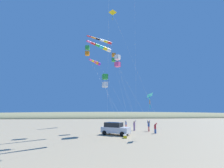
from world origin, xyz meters
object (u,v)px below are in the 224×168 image
Objects in this scene: person_adult_flyer at (149,125)px; kite_windsock_teal_far_right at (96,62)px; parked_car at (115,128)px; person_child_grey_jacket at (155,128)px; cooler_box at (125,137)px; kite_box_purple_drifting at (118,61)px; person_child_green_jacket at (126,124)px; kite_delta_white_trailing at (113,14)px; kite_delta_small_distant at (149,96)px; kite_box_striped_overhead at (114,58)px; kite_windsock_checkered_midright at (103,41)px; kite_windsock_yellow_midlevel at (102,47)px; kite_box_green_low_center at (105,81)px; kite_box_long_streamer_left at (87,51)px; person_bystander_far at (134,125)px.

person_adult_flyer is 0.12× the size of kite_windsock_teal_far_right.
parked_car is 2.75× the size of person_child_grey_jacket.
person_adult_flyer reaches higher than cooler_box.
kite_box_purple_drifting is (1.99, -5.92, 11.37)m from person_adult_flyer.
person_child_green_jacket is 17.77m from kite_windsock_teal_far_right.
kite_delta_white_trailing is 17.61m from kite_windsock_teal_far_right.
kite_delta_small_distant is at bearing 2.21° from person_child_green_jacket.
kite_box_striped_overhead reaches higher than kite_box_purple_drifting.
kite_windsock_checkered_midright reaches higher than parked_car.
kite_box_green_low_center is at bearing 172.11° from kite_windsock_yellow_midlevel.
kite_box_long_streamer_left is (-1.55, -4.72, 13.20)m from parked_car.
person_child_green_jacket is 0.12× the size of kite_windsock_yellow_midlevel.
kite_windsock_checkered_midright is at bearing 74.49° from kite_box_long_streamer_left.
kite_box_purple_drifting is 0.70× the size of kite_delta_white_trailing.
cooler_box is 0.32× the size of person_adult_flyer.
person_adult_flyer is at bearing 63.87° from person_bystander_far.
person_child_grey_jacket is 17.52m from kite_box_long_streamer_left.
kite_windsock_teal_far_right is (-14.00, -1.33, 0.69)m from kite_windsock_checkered_midright.
person_child_grey_jacket is 0.10× the size of kite_windsock_checkered_midright.
cooler_box is at bearing 13.61° from kite_windsock_teal_far_right.
parked_car is 18.08m from kite_delta_white_trailing.
kite_box_green_low_center is at bearing -54.03° from kite_box_purple_drifting.
kite_delta_small_distant is at bearing 24.38° from kite_box_striped_overhead.
kite_box_striped_overhead reaches higher than kite_windsock_yellow_midlevel.
person_child_green_jacket is 9.82m from person_child_grey_jacket.
person_adult_flyer is 0.13× the size of kite_box_long_streamer_left.
person_adult_flyer is (-6.49, 5.61, 0.85)m from cooler_box.
kite_box_long_streamer_left reaches higher than parked_car.
kite_box_green_low_center is (4.83, -5.83, 7.40)m from person_bystander_far.
kite_windsock_yellow_midlevel is at bearing -7.89° from kite_box_green_low_center.
person_adult_flyer reaches higher than parked_car.
kite_windsock_yellow_midlevel is (0.57, -6.46, 6.45)m from kite_delta_small_distant.
person_child_grey_jacket is at bearing 59.46° from kite_box_striped_overhead.
person_adult_flyer is 0.16× the size of kite_windsock_yellow_midlevel.
kite_windsock_teal_far_right is at bearing -170.80° from kite_delta_white_trailing.
parked_car is 0.31× the size of kite_box_long_streamer_left.
person_bystander_far is at bearing 138.16° from parked_car.
person_child_grey_jacket is 0.14× the size of kite_windsock_yellow_midlevel.
kite_box_long_streamer_left is at bearing -6.07° from kite_windsock_teal_far_right.
person_child_grey_jacket is at bearing 32.82° from person_bystander_far.
person_child_green_jacket is 0.82× the size of person_bystander_far.
person_bystander_far is at bearing 129.60° from kite_box_green_low_center.
person_child_grey_jacket is 13.03m from kite_box_purple_drifting.
kite_box_long_streamer_left is at bearing -122.05° from kite_delta_small_distant.
kite_box_long_streamer_left is 1.00× the size of kite_box_striped_overhead.
cooler_box is at bearing -108.39° from kite_delta_small_distant.
kite_box_purple_drifting reaches higher than cooler_box.
cooler_box is at bearing 18.35° from parked_car.
kite_box_striped_overhead reaches higher than cooler_box.
kite_delta_small_distant is 23.00m from kite_windsock_teal_far_right.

